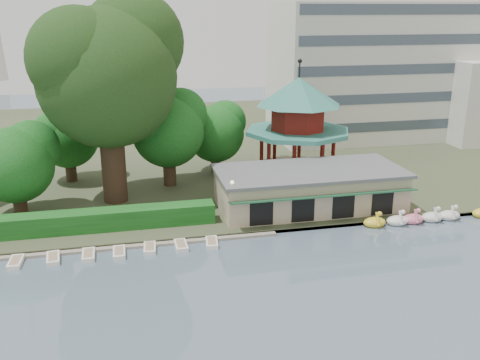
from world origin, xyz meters
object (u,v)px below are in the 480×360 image
object	(u,v)px
big_tree	(108,67)
boathouse	(309,188)
pavilion	(298,118)
dock	(81,249)

from	to	relation	value
big_tree	boathouse	bearing A→B (deg)	-18.37
pavilion	big_tree	bearing A→B (deg)	-169.71
dock	pavilion	world-z (taller)	pavilion
pavilion	dock	bearing A→B (deg)	-148.34
pavilion	big_tree	size ratio (longest dim) A/B	0.64
dock	boathouse	world-z (taller)	boathouse
pavilion	big_tree	xyz separation A→B (m)	(-20.81, -3.78, 6.61)
dock	pavilion	bearing A→B (deg)	31.66
dock	boathouse	xyz separation A→B (m)	(22.00, 4.77, 2.25)
dock	boathouse	distance (m)	22.62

